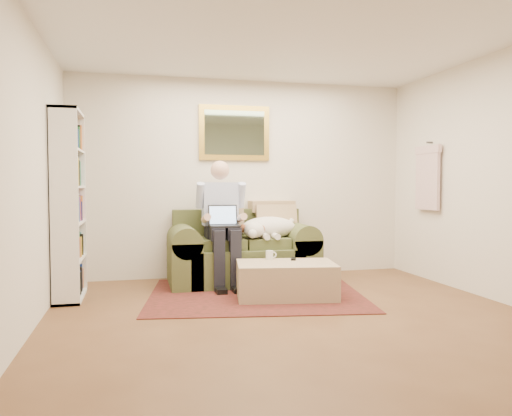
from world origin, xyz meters
name	(u,v)px	position (x,y,z in m)	size (l,w,h in m)	color
room_shell	(293,176)	(0.00, 0.35, 1.30)	(4.51, 5.00, 2.61)	brown
rug	(256,295)	(-0.13, 1.27, 0.01)	(2.31, 1.85, 0.01)	black
sofa	(242,258)	(-0.13, 2.01, 0.31)	(1.80, 0.91, 1.08)	#4C572E
seated_man	(223,223)	(-0.39, 1.85, 0.76)	(0.59, 0.85, 1.51)	#8C99D8
laptop	(224,221)	(-0.39, 1.78, 0.79)	(0.35, 0.28, 0.25)	black
sleeping_dog	(269,227)	(0.20, 1.92, 0.69)	(0.74, 0.46, 0.27)	white
ottoman	(286,280)	(0.16, 1.07, 0.19)	(1.04, 0.66, 0.38)	tan
coffee_mug	(269,255)	(0.05, 1.34, 0.43)	(0.08, 0.08, 0.10)	white
tv_remote	(294,259)	(0.30, 1.26, 0.39)	(0.05, 0.15, 0.02)	black
bookshelf	(69,205)	(-2.10, 1.60, 1.00)	(0.28, 0.80, 2.00)	white
wall_mirror	(234,133)	(-0.13, 2.47, 1.90)	(0.94, 0.04, 0.72)	gold
hanging_shirt	(428,174)	(2.19, 1.60, 1.35)	(0.06, 0.52, 0.90)	beige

